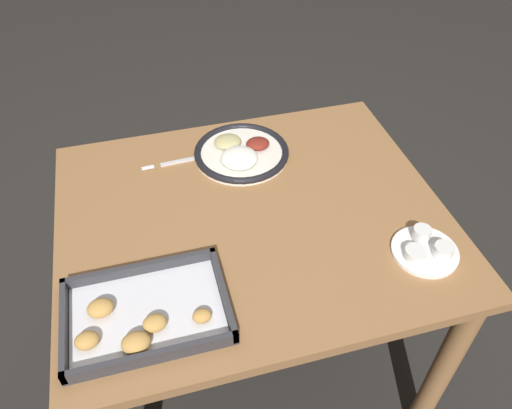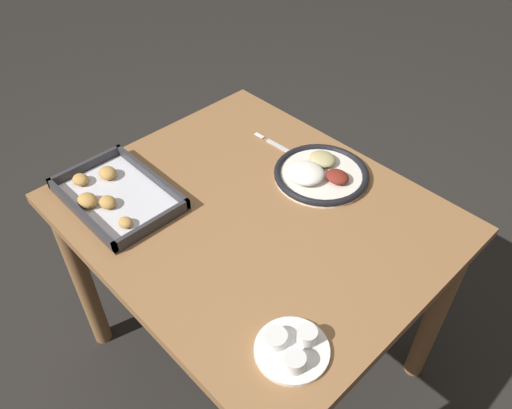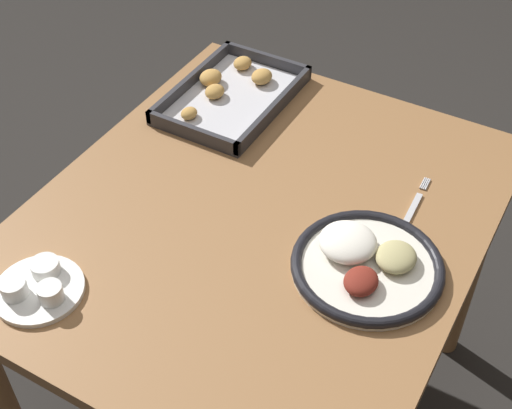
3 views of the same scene
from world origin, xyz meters
The scene contains 6 objects.
ground_plane centered at (0.00, 0.00, 0.00)m, with size 8.00×8.00×0.00m, color #282623.
dining_table centered at (0.00, 0.00, 0.59)m, with size 0.97×0.82×0.71m.
dinner_plate centered at (-0.03, -0.23, 0.72)m, with size 0.27×0.27×0.05m.
fork centered at (0.14, -0.25, 0.71)m, with size 0.20×0.02×0.00m.
saucer_plate centered at (-0.36, 0.23, 0.73)m, with size 0.16×0.16×0.04m.
baking_tray centered at (0.30, 0.24, 0.72)m, with size 0.34×0.23×0.04m.
Camera 1 is at (0.23, 0.86, 1.60)m, focal length 35.00 mm.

